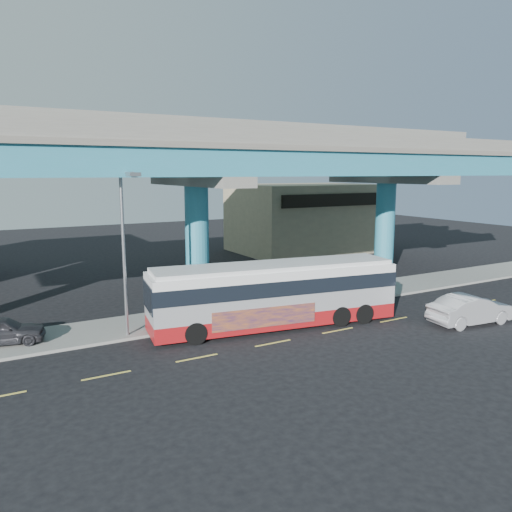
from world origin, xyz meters
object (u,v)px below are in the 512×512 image
parked_car (1,331)px  stop_sign (344,273)px  street_lamp (126,231)px  sedan (471,309)px  transit_bus (275,292)px

parked_car → stop_sign: bearing=-83.0°
parked_car → street_lamp: size_ratio=0.50×
sedan → stop_sign: (-3.07, 7.11, 1.07)m
transit_bus → street_lamp: 8.40m
sedan → street_lamp: 18.81m
sedan → parked_car: sedan is taller
street_lamp → transit_bus: bearing=-11.0°
sedan → street_lamp: bearing=76.3°
sedan → parked_car: (-22.66, 8.49, 0.01)m
transit_bus → sedan: 10.86m
parked_car → transit_bus: bearing=-94.3°
parked_car → street_lamp: street_lamp is taller
street_lamp → stop_sign: bearing=3.1°
street_lamp → parked_car: bearing=159.1°
transit_bus → parked_car: 13.56m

